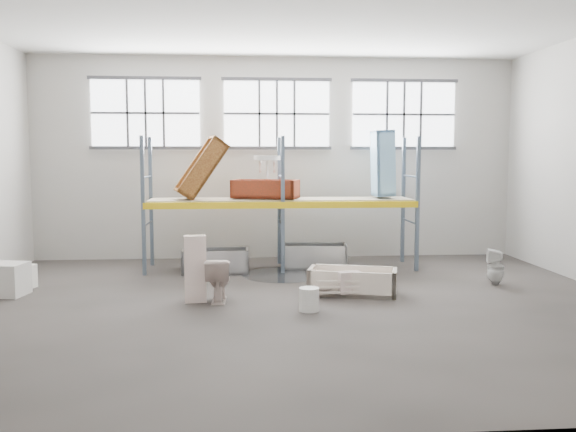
{
  "coord_description": "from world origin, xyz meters",
  "views": [
    {
      "loc": [
        -0.96,
        -10.36,
        2.59
      ],
      "look_at": [
        0.0,
        1.5,
        1.4
      ],
      "focal_mm": 38.21,
      "sensor_mm": 36.0,
      "label": 1
    }
  ],
  "objects": [
    {
      "name": "floor",
      "position": [
        0.0,
        0.0,
        -0.05
      ],
      "size": [
        12.0,
        10.0,
        0.1
      ],
      "primitive_type": "cube",
      "color": "#4A4440",
      "rests_on": "ground"
    },
    {
      "name": "ceiling",
      "position": [
        0.0,
        0.0,
        5.05
      ],
      "size": [
        12.0,
        10.0,
        0.1
      ],
      "primitive_type": "cube",
      "color": "silver",
      "rests_on": "ground"
    },
    {
      "name": "wall_back",
      "position": [
        0.0,
        5.05,
        2.5
      ],
      "size": [
        12.0,
        0.1,
        5.0
      ],
      "primitive_type": "cube",
      "color": "#A9A59E",
      "rests_on": "ground"
    },
    {
      "name": "wall_front",
      "position": [
        0.0,
        -5.05,
        2.5
      ],
      "size": [
        12.0,
        0.1,
        5.0
      ],
      "primitive_type": "cube",
      "color": "#B7B2AA",
      "rests_on": "ground"
    },
    {
      "name": "window_left",
      "position": [
        -3.2,
        4.94,
        3.6
      ],
      "size": [
        2.6,
        0.04,
        1.6
      ],
      "primitive_type": "cube",
      "color": "white",
      "rests_on": "wall_back"
    },
    {
      "name": "window_mid",
      "position": [
        0.0,
        4.94,
        3.6
      ],
      "size": [
        2.6,
        0.04,
        1.6
      ],
      "primitive_type": "cube",
      "color": "white",
      "rests_on": "wall_back"
    },
    {
      "name": "window_right",
      "position": [
        3.2,
        4.94,
        3.6
      ],
      "size": [
        2.6,
        0.04,
        1.6
      ],
      "primitive_type": "cube",
      "color": "white",
      "rests_on": "wall_back"
    },
    {
      "name": "rack_upright_la",
      "position": [
        -3.0,
        2.9,
        1.5
      ],
      "size": [
        0.08,
        0.08,
        3.0
      ],
      "primitive_type": "cube",
      "color": "slate",
      "rests_on": "floor"
    },
    {
      "name": "rack_upright_lb",
      "position": [
        -3.0,
        4.1,
        1.5
      ],
      "size": [
        0.08,
        0.08,
        3.0
      ],
      "primitive_type": "cube",
      "color": "slate",
      "rests_on": "floor"
    },
    {
      "name": "rack_upright_ma",
      "position": [
        0.0,
        2.9,
        1.5
      ],
      "size": [
        0.08,
        0.08,
        3.0
      ],
      "primitive_type": "cube",
      "color": "slate",
      "rests_on": "floor"
    },
    {
      "name": "rack_upright_mb",
      "position": [
        0.0,
        4.1,
        1.5
      ],
      "size": [
        0.08,
        0.08,
        3.0
      ],
      "primitive_type": "cube",
      "color": "slate",
      "rests_on": "floor"
    },
    {
      "name": "rack_upright_ra",
      "position": [
        3.0,
        2.9,
        1.5
      ],
      "size": [
        0.08,
        0.08,
        3.0
      ],
      "primitive_type": "cube",
      "color": "slate",
      "rests_on": "floor"
    },
    {
      "name": "rack_upright_rb",
      "position": [
        3.0,
        4.1,
        1.5
      ],
      "size": [
        0.08,
        0.08,
        3.0
      ],
      "primitive_type": "cube",
      "color": "slate",
      "rests_on": "floor"
    },
    {
      "name": "rack_beam_front",
      "position": [
        0.0,
        2.9,
        1.5
      ],
      "size": [
        6.0,
        0.1,
        0.14
      ],
      "primitive_type": "cube",
      "color": "yellow",
      "rests_on": "floor"
    },
    {
      "name": "rack_beam_back",
      "position": [
        0.0,
        4.1,
        1.5
      ],
      "size": [
        6.0,
        0.1,
        0.14
      ],
      "primitive_type": "cube",
      "color": "yellow",
      "rests_on": "floor"
    },
    {
      "name": "shelf_deck",
      "position": [
        0.0,
        3.5,
        1.58
      ],
      "size": [
        5.9,
        1.1,
        0.03
      ],
      "primitive_type": "cube",
      "color": "gray",
      "rests_on": "floor"
    },
    {
      "name": "wet_patch",
      "position": [
        0.0,
        2.7,
        0.0
      ],
      "size": [
        1.8,
        1.8,
        0.0
      ],
      "primitive_type": "cylinder",
      "color": "black",
      "rests_on": "floor"
    },
    {
      "name": "bathtub_beige",
      "position": [
        1.15,
        0.76,
        0.24
      ],
      "size": [
        1.77,
        1.17,
        0.48
      ],
      "primitive_type": null,
      "rotation": [
        0.0,
        0.0,
        -0.27
      ],
      "color": "beige",
      "rests_on": "floor"
    },
    {
      "name": "cistern_spare",
      "position": [
        1.03,
        0.48,
        0.28
      ],
      "size": [
        0.45,
        0.3,
        0.39
      ],
      "primitive_type": "cube",
      "rotation": [
        0.0,
        0.0,
        0.27
      ],
      "color": "beige",
      "rests_on": "bathtub_beige"
    },
    {
      "name": "sink_in_tub",
      "position": [
        0.59,
        0.58,
        0.16
      ],
      "size": [
        0.54,
        0.54,
        0.15
      ],
      "primitive_type": "imported",
      "rotation": [
        0.0,
        0.0,
        -0.27
      ],
      "color": "beige",
      "rests_on": "bathtub_beige"
    },
    {
      "name": "toilet_beige",
      "position": [
        -1.33,
        0.38,
        0.39
      ],
      "size": [
        0.46,
        0.78,
        0.78
      ],
      "primitive_type": "imported",
      "rotation": [
        0.0,
        0.0,
        3.1
      ],
      "color": "beige",
      "rests_on": "floor"
    },
    {
      "name": "cistern_tall",
      "position": [
        -1.73,
        0.38,
        0.59
      ],
      "size": [
        0.4,
        0.28,
        1.18
      ],
      "primitive_type": "cube",
      "rotation": [
        0.0,
        0.0,
        0.1
      ],
      "color": "beige",
      "rests_on": "floor"
    },
    {
      "name": "toilet_white",
      "position": [
        4.15,
        1.34,
        0.36
      ],
      "size": [
        0.41,
        0.41,
        0.72
      ],
      "primitive_type": "imported",
      "rotation": [
        0.0,
        0.0,
        -1.86
      ],
      "color": "silver",
      "rests_on": "floor"
    },
    {
      "name": "steel_tub_left",
      "position": [
        -1.47,
        3.03,
        0.26
      ],
      "size": [
        1.45,
        0.7,
        0.53
      ],
      "primitive_type": null,
      "rotation": [
        0.0,
        0.0,
        -0.01
      ],
      "color": "#ABAEB3",
      "rests_on": "floor"
    },
    {
      "name": "steel_tub_right",
      "position": [
        0.76,
        3.49,
        0.27
      ],
      "size": [
        1.55,
        0.84,
        0.55
      ],
      "primitive_type": null,
      "rotation": [
        0.0,
        0.0,
        -0.1
      ],
      "color": "#B6B9BD",
      "rests_on": "floor"
    },
    {
      "name": "rust_tub_flat",
      "position": [
        -0.35,
        3.53,
        1.82
      ],
      "size": [
        1.61,
        1.1,
        0.41
      ],
      "primitive_type": null,
      "rotation": [
        0.0,
        0.0,
        -0.31
      ],
      "color": "#992A14",
      "rests_on": "shelf_deck"
    },
    {
      "name": "rust_tub_tilted",
      "position": [
        -1.79,
        3.48,
        2.29
      ],
      "size": [
        1.31,
        0.93,
        1.45
      ],
      "primitive_type": null,
      "rotation": [
        0.0,
        -0.96,
        0.22
      ],
      "color": "olive",
      "rests_on": "shelf_deck"
    },
    {
      "name": "sink_on_shelf",
      "position": [
        -0.33,
        3.28,
        2.09
      ],
      "size": [
        0.63,
        0.51,
        0.53
      ],
      "primitive_type": "imported",
      "rotation": [
        0.0,
        0.0,
        -0.08
      ],
      "color": "white",
      "rests_on": "rust_tub_flat"
    },
    {
      "name": "blue_tub_upright",
      "position": [
        2.35,
        3.55,
        2.4
      ],
      "size": [
        0.48,
        0.7,
        1.51
      ],
      "primitive_type": null,
      "rotation": [
        0.0,
        1.54,
        0.01
      ],
      "color": "#88BFEC",
      "rests_on": "shelf_deck"
    },
    {
      "name": "bucket",
      "position": [
        0.2,
        -0.43,
        0.2
      ],
      "size": [
        0.35,
        0.35,
        0.39
      ],
      "primitive_type": "cylinder",
      "rotation": [
        0.0,
        0.0,
        0.06
      ],
      "color": "silver",
      "rests_on": "floor"
    },
    {
      "name": "carton_near",
      "position": [
        -5.26,
        1.16,
        0.3
      ],
      "size": [
        0.8,
        0.72,
        0.6
      ],
      "primitive_type": "cube",
      "rotation": [
        0.0,
        0.0,
        -0.18
      ],
      "color": "silver",
      "rests_on": "floor"
    },
    {
      "name": "carton_far",
      "position": [
        -5.27,
        1.71,
        0.23
      ],
      "size": [
        0.72,
        0.72,
        0.46
      ],
      "primitive_type": "cube",
      "rotation": [
        0.0,
        0.0,
        -0.4
      ],
      "color": "white",
      "rests_on": "floor"
    }
  ]
}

